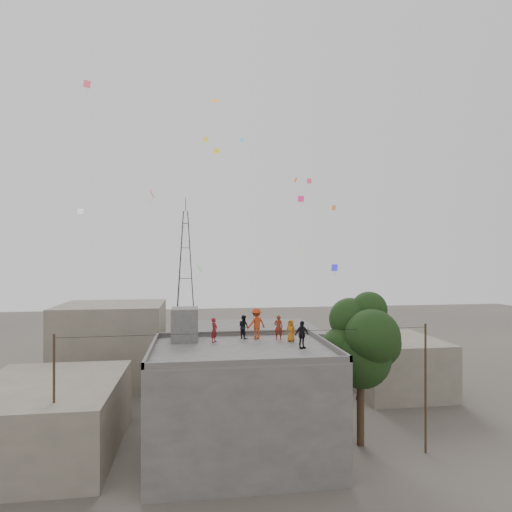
# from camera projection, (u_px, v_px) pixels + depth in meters

# --- Properties ---
(ground) EXTENTS (140.00, 140.00, 0.00)m
(ground) POSITION_uv_depth(u_px,v_px,m) (241.00, 457.00, 23.95)
(ground) COLOR #47413A
(ground) RESTS_ON ground
(main_building) EXTENTS (10.00, 8.00, 6.10)m
(main_building) POSITION_uv_depth(u_px,v_px,m) (241.00, 402.00, 23.96)
(main_building) COLOR #4F4C49
(main_building) RESTS_ON ground
(parapet) EXTENTS (10.00, 8.00, 0.30)m
(parapet) POSITION_uv_depth(u_px,v_px,m) (241.00, 345.00, 23.97)
(parapet) COLOR #4F4C49
(parapet) RESTS_ON main_building
(stair_head_box) EXTENTS (1.60, 1.80, 2.00)m
(stair_head_box) POSITION_uv_depth(u_px,v_px,m) (185.00, 324.00, 26.10)
(stair_head_box) COLOR #4F4C49
(stair_head_box) RESTS_ON main_building
(neighbor_west) EXTENTS (8.00, 10.00, 4.00)m
(neighbor_west) POSITION_uv_depth(u_px,v_px,m) (46.00, 418.00, 24.39)
(neighbor_west) COLOR #6B6355
(neighbor_west) RESTS_ON ground
(neighbor_north) EXTENTS (12.00, 9.00, 5.00)m
(neighbor_north) POSITION_uv_depth(u_px,v_px,m) (247.00, 355.00, 38.10)
(neighbor_north) COLOR #4F4C49
(neighbor_north) RESTS_ON ground
(neighbor_northwest) EXTENTS (9.00, 8.00, 7.00)m
(neighbor_northwest) POSITION_uv_depth(u_px,v_px,m) (112.00, 343.00, 38.40)
(neighbor_northwest) COLOR #6B6355
(neighbor_northwest) RESTS_ON ground
(neighbor_east) EXTENTS (7.00, 8.00, 4.40)m
(neighbor_east) POSITION_uv_depth(u_px,v_px,m) (395.00, 364.00, 35.83)
(neighbor_east) COLOR #6B6355
(neighbor_east) RESTS_ON ground
(tree) EXTENTS (4.90, 4.60, 9.10)m
(tree) POSITION_uv_depth(u_px,v_px,m) (363.00, 342.00, 25.60)
(tree) COLOR black
(tree) RESTS_ON ground
(utility_line) EXTENTS (20.12, 0.62, 7.40)m
(utility_line) POSITION_uv_depth(u_px,v_px,m) (253.00, 395.00, 22.80)
(utility_line) COLOR black
(utility_line) RESTS_ON ground
(transmission_tower) EXTENTS (2.97, 2.97, 20.01)m
(transmission_tower) POSITION_uv_depth(u_px,v_px,m) (186.00, 272.00, 63.02)
(transmission_tower) COLOR black
(transmission_tower) RESTS_ON ground
(person_red_adult) EXTENTS (0.62, 0.48, 1.49)m
(person_red_adult) POSITION_uv_depth(u_px,v_px,m) (278.00, 327.00, 26.52)
(person_red_adult) COLOR maroon
(person_red_adult) RESTS_ON main_building
(person_orange_child) EXTENTS (0.77, 0.72, 1.32)m
(person_orange_child) POSITION_uv_depth(u_px,v_px,m) (291.00, 331.00, 25.85)
(person_orange_child) COLOR #B56214
(person_orange_child) RESTS_ON main_building
(person_dark_child) EXTENTS (0.85, 0.90, 1.47)m
(person_dark_child) POSITION_uv_depth(u_px,v_px,m) (244.00, 327.00, 26.82)
(person_dark_child) COLOR black
(person_dark_child) RESTS_ON main_building
(person_dark_adult) EXTENTS (0.98, 0.70, 1.54)m
(person_dark_adult) POSITION_uv_depth(u_px,v_px,m) (302.00, 335.00, 23.88)
(person_dark_adult) COLOR black
(person_dark_adult) RESTS_ON main_building
(person_orange_adult) EXTENTS (1.42, 1.14, 1.92)m
(person_orange_adult) POSITION_uv_depth(u_px,v_px,m) (256.00, 324.00, 26.69)
(person_orange_adult) COLOR #B43914
(person_orange_adult) RESTS_ON main_building
(person_red_child) EXTENTS (0.56, 0.63, 1.46)m
(person_red_child) POSITION_uv_depth(u_px,v_px,m) (214.00, 330.00, 25.63)
(person_red_child) COLOR maroon
(person_red_child) RESTS_ON main_building
(kites) EXTENTS (20.79, 17.72, 12.91)m
(kites) POSITION_uv_depth(u_px,v_px,m) (237.00, 192.00, 31.74)
(kites) COLOR red
(kites) RESTS_ON ground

